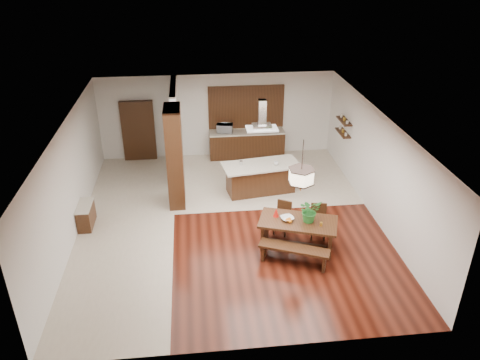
{
  "coord_description": "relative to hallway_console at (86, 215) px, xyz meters",
  "views": [
    {
      "loc": [
        -0.89,
        -10.81,
        6.86
      ],
      "look_at": [
        0.3,
        0.0,
        1.25
      ],
      "focal_mm": 35.0,
      "sensor_mm": 36.0,
      "label": 1
    }
  ],
  "objects": [
    {
      "name": "dining_table",
      "position": [
        5.38,
        -1.6,
        0.26
      ],
      "size": [
        2.07,
        1.49,
        0.78
      ],
      "rotation": [
        0.0,
        0.0,
        -0.33
      ],
      "color": "black",
      "rests_on": "ground"
    },
    {
      "name": "foliage_plant",
      "position": [
        5.64,
        -1.63,
        0.76
      ],
      "size": [
        0.65,
        0.61,
        0.59
      ],
      "primitive_type": "imported",
      "rotation": [
        0.0,
        0.0,
        0.35
      ],
      "color": "#246E28",
      "rests_on": "dining_table"
    },
    {
      "name": "kitchen_window",
      "position": [
        4.81,
        4.26,
        1.44
      ],
      "size": [
        2.6,
        0.08,
        1.5
      ],
      "primitive_type": "cube",
      "color": "brown",
      "rests_on": "room_shell"
    },
    {
      "name": "partition_stub",
      "position": [
        2.41,
        3.1,
        1.14
      ],
      "size": [
        0.18,
        2.4,
        2.9
      ],
      "primitive_type": "cube",
      "color": "silver",
      "rests_on": "ground"
    },
    {
      "name": "soffit_band",
      "position": [
        3.81,
        -0.2,
        2.57
      ],
      "size": [
        8.0,
        9.0,
        0.02
      ],
      "primitive_type": "cube",
      "color": "#36190D",
      "rests_on": "room_shell"
    },
    {
      "name": "shelf_lower",
      "position": [
        7.68,
        2.4,
        1.08
      ],
      "size": [
        0.26,
        0.9,
        0.04
      ],
      "primitive_type": "cube",
      "color": "black",
      "rests_on": "room_shell"
    },
    {
      "name": "hallway_doorway",
      "position": [
        1.11,
        4.2,
        0.74
      ],
      "size": [
        1.1,
        0.2,
        2.1
      ],
      "primitive_type": "cube",
      "color": "black",
      "rests_on": "ground"
    },
    {
      "name": "partition_pier",
      "position": [
        2.41,
        1.0,
        1.14
      ],
      "size": [
        0.45,
        1.0,
        2.9
      ],
      "primitive_type": "cube",
      "color": "black",
      "rests_on": "ground"
    },
    {
      "name": "dining_bench",
      "position": [
        5.16,
        -2.24,
        -0.08
      ],
      "size": [
        1.66,
        0.99,
        0.47
      ],
      "primitive_type": null,
      "rotation": [
        0.0,
        0.0,
        -0.41
      ],
      "color": "black",
      "rests_on": "ground"
    },
    {
      "name": "island_cup",
      "position": [
        5.34,
        1.25,
        0.68
      ],
      "size": [
        0.15,
        0.15,
        0.11
      ],
      "primitive_type": "imported",
      "rotation": [
        0.0,
        0.0,
        -0.09
      ],
      "color": "silver",
      "rests_on": "kitchen_island"
    },
    {
      "name": "tile_kitchen",
      "position": [
        5.06,
        2.3,
        -0.31
      ],
      "size": [
        5.5,
        4.0,
        0.01
      ],
      "primitive_type": "cube",
      "color": "beige",
      "rests_on": "ground"
    },
    {
      "name": "dining_chair_left",
      "position": [
        5.12,
        -0.9,
        0.12
      ],
      "size": [
        0.53,
        0.53,
        0.88
      ],
      "primitive_type": null,
      "rotation": [
        0.0,
        0.0,
        -0.52
      ],
      "color": "black",
      "rests_on": "ground"
    },
    {
      "name": "pendant_lantern",
      "position": [
        5.38,
        -1.6,
        1.93
      ],
      "size": [
        0.64,
        0.64,
        1.31
      ],
      "primitive_type": null,
      "color": "beige",
      "rests_on": "room_shell"
    },
    {
      "name": "kitchen_island",
      "position": [
        4.91,
        1.38,
        0.17
      ],
      "size": [
        2.4,
        1.33,
        0.94
      ],
      "rotation": [
        0.0,
        0.0,
        0.15
      ],
      "color": "black",
      "rests_on": "ground"
    },
    {
      "name": "napkin_cone",
      "position": [
        4.88,
        -1.33,
        0.58
      ],
      "size": [
        0.17,
        0.17,
        0.23
      ],
      "primitive_type": "cone",
      "rotation": [
        0.0,
        0.0,
        -0.14
      ],
      "color": "#B0150C",
      "rests_on": "dining_table"
    },
    {
      "name": "dining_chair_right",
      "position": [
        6.01,
        -1.21,
        0.14
      ],
      "size": [
        0.46,
        0.46,
        0.9
      ],
      "primitive_type": null,
      "rotation": [
        0.0,
        0.0,
        -0.18
      ],
      "color": "black",
      "rests_on": "ground"
    },
    {
      "name": "rear_counter",
      "position": [
        4.81,
        4.0,
        0.16
      ],
      "size": [
        2.6,
        0.62,
        0.95
      ],
      "color": "black",
      "rests_on": "ground"
    },
    {
      "name": "gold_ornament",
      "position": [
        5.87,
        -1.88,
        0.51
      ],
      "size": [
        0.07,
        0.07,
        0.09
      ],
      "primitive_type": "cylinder",
      "rotation": [
        0.0,
        0.0,
        -0.13
      ],
      "color": "gold",
      "rests_on": "dining_table"
    },
    {
      "name": "room_shell",
      "position": [
        3.81,
        -0.2,
        1.75
      ],
      "size": [
        9.0,
        9.04,
        2.92
      ],
      "color": "#341109",
      "rests_on": "ground"
    },
    {
      "name": "microwave",
      "position": [
        4.04,
        4.02,
        0.78
      ],
      "size": [
        0.59,
        0.44,
        0.3
      ],
      "primitive_type": "imported",
      "rotation": [
        0.0,
        0.0,
        -0.16
      ],
      "color": "#B8BABF",
      "rests_on": "rear_counter"
    },
    {
      "name": "shelf_upper",
      "position": [
        7.68,
        2.4,
        1.49
      ],
      "size": [
        0.26,
        0.9,
        0.04
      ],
      "primitive_type": "cube",
      "color": "black",
      "rests_on": "room_shell"
    },
    {
      "name": "range_hood",
      "position": [
        4.91,
        1.38,
        2.15
      ],
      "size": [
        0.9,
        0.55,
        0.87
      ],
      "primitive_type": null,
      "color": "silver",
      "rests_on": "room_shell"
    },
    {
      "name": "tile_hallway",
      "position": [
        1.06,
        -0.2,
        -0.31
      ],
      "size": [
        2.5,
        9.0,
        0.01
      ],
      "primitive_type": "cube",
      "color": "beige",
      "rests_on": "ground"
    },
    {
      "name": "hallway_console",
      "position": [
        0.0,
        0.0,
        0.0
      ],
      "size": [
        0.37,
        0.88,
        0.63
      ],
      "primitive_type": "cube",
      "color": "black",
      "rests_on": "ground"
    },
    {
      "name": "fruit_bowl",
      "position": [
        5.12,
        -1.52,
        0.5
      ],
      "size": [
        0.38,
        0.38,
        0.08
      ],
      "primitive_type": "imported",
      "rotation": [
        0.0,
        0.0,
        0.26
      ],
      "color": "#BAB0A3",
      "rests_on": "dining_table"
    }
  ]
}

